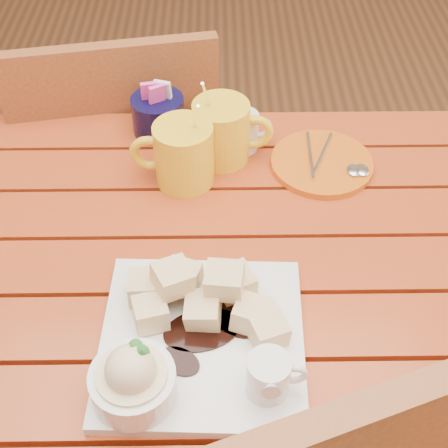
{
  "coord_description": "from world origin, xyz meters",
  "views": [
    {
      "loc": [
        0.04,
        -0.63,
        1.47
      ],
      "look_at": [
        0.05,
        0.02,
        0.82
      ],
      "focal_mm": 50.0,
      "sensor_mm": 36.0,
      "label": 1
    }
  ],
  "objects_px": {
    "coffee_mug_right": "(223,131)",
    "coffee_mug_left": "(182,153)",
    "orange_saucer": "(323,163)",
    "table": "(192,307)",
    "dessert_plate": "(188,341)",
    "chair_far": "(125,170)"
  },
  "relations": [
    {
      "from": "orange_saucer",
      "to": "chair_far",
      "type": "height_order",
      "value": "chair_far"
    },
    {
      "from": "coffee_mug_right",
      "to": "orange_saucer",
      "type": "bearing_deg",
      "value": -7.95
    },
    {
      "from": "table",
      "to": "dessert_plate",
      "type": "relative_size",
      "value": 4.2
    },
    {
      "from": "coffee_mug_left",
      "to": "chair_far",
      "type": "xyz_separation_m",
      "value": [
        -0.16,
        0.32,
        -0.31
      ]
    },
    {
      "from": "coffee_mug_right",
      "to": "chair_far",
      "type": "height_order",
      "value": "coffee_mug_right"
    },
    {
      "from": "table",
      "to": "coffee_mug_left",
      "type": "xyz_separation_m",
      "value": [
        -0.02,
        0.2,
        0.17
      ]
    },
    {
      "from": "dessert_plate",
      "to": "coffee_mug_left",
      "type": "xyz_separation_m",
      "value": [
        -0.02,
        0.36,
        0.03
      ]
    },
    {
      "from": "table",
      "to": "coffee_mug_right",
      "type": "distance_m",
      "value": 0.31
    },
    {
      "from": "coffee_mug_right",
      "to": "coffee_mug_left",
      "type": "bearing_deg",
      "value": -137.22
    },
    {
      "from": "table",
      "to": "orange_saucer",
      "type": "distance_m",
      "value": 0.35
    },
    {
      "from": "table",
      "to": "dessert_plate",
      "type": "height_order",
      "value": "dessert_plate"
    },
    {
      "from": "orange_saucer",
      "to": "chair_far",
      "type": "distance_m",
      "value": 0.57
    },
    {
      "from": "coffee_mug_left",
      "to": "orange_saucer",
      "type": "height_order",
      "value": "coffee_mug_left"
    },
    {
      "from": "coffee_mug_right",
      "to": "dessert_plate",
      "type": "bearing_deg",
      "value": -95.68
    },
    {
      "from": "dessert_plate",
      "to": "coffee_mug_left",
      "type": "bearing_deg",
      "value": 92.96
    },
    {
      "from": "orange_saucer",
      "to": "coffee_mug_right",
      "type": "bearing_deg",
      "value": 170.73
    },
    {
      "from": "coffee_mug_left",
      "to": "coffee_mug_right",
      "type": "height_order",
      "value": "same"
    },
    {
      "from": "dessert_plate",
      "to": "table",
      "type": "bearing_deg",
      "value": 90.77
    },
    {
      "from": "dessert_plate",
      "to": "coffee_mug_right",
      "type": "xyz_separation_m",
      "value": [
        0.05,
        0.42,
        0.03
      ]
    },
    {
      "from": "dessert_plate",
      "to": "chair_far",
      "type": "distance_m",
      "value": 0.76
    },
    {
      "from": "table",
      "to": "chair_far",
      "type": "height_order",
      "value": "chair_far"
    },
    {
      "from": "coffee_mug_right",
      "to": "orange_saucer",
      "type": "distance_m",
      "value": 0.19
    }
  ]
}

